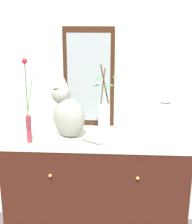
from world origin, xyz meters
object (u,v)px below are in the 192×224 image
(sideboard, at_px, (96,189))
(bowl_porcelain, at_px, (104,136))
(vase_glass_clear, at_px, (104,116))
(mirror_leaning, at_px, (89,78))
(cat_sitting, at_px, (67,113))
(vase_slim_green, at_px, (28,116))
(jar_lidded_porcelain, at_px, (165,121))

(sideboard, relative_size, bowl_porcelain, 7.27)
(bowl_porcelain, bearing_deg, vase_glass_clear, -72.25)
(sideboard, distance_m, mirror_leaning, 0.84)
(cat_sitting, bearing_deg, bowl_porcelain, -11.37)
(sideboard, xyz_separation_m, vase_glass_clear, (0.06, -0.06, 0.60))
(vase_glass_clear, bearing_deg, bowl_porcelain, 107.75)
(bowl_porcelain, bearing_deg, cat_sitting, 168.63)
(cat_sitting, bearing_deg, mirror_leaning, 61.10)
(mirror_leaning, relative_size, vase_glass_clear, 1.56)
(vase_slim_green, height_order, bowl_porcelain, vase_slim_green)
(jar_lidded_porcelain, bearing_deg, vase_glass_clear, 171.12)
(sideboard, relative_size, vase_slim_green, 2.29)
(mirror_leaning, bearing_deg, sideboard, -73.57)
(sideboard, relative_size, cat_sitting, 3.17)
(cat_sitting, relative_size, vase_slim_green, 0.72)
(sideboard, xyz_separation_m, cat_sitting, (-0.20, -0.01, 0.60))
(vase_slim_green, bearing_deg, jar_lidded_porcelain, 0.91)
(mirror_leaning, xyz_separation_m, cat_sitting, (-0.13, -0.24, -0.21))
(bowl_porcelain, xyz_separation_m, vase_glass_clear, (0.00, -0.00, 0.15))
(mirror_leaning, distance_m, jar_lidded_porcelain, 0.67)
(vase_glass_clear, bearing_deg, sideboard, 132.03)
(mirror_leaning, relative_size, cat_sitting, 1.81)
(cat_sitting, height_order, bowl_porcelain, cat_sitting)
(sideboard, relative_size, mirror_leaning, 1.75)
(vase_slim_green, relative_size, bowl_porcelain, 3.17)
(mirror_leaning, height_order, jar_lidded_porcelain, mirror_leaning)
(jar_lidded_porcelain, bearing_deg, vase_slim_green, -179.09)
(vase_slim_green, bearing_deg, sideboard, 17.63)
(vase_slim_green, bearing_deg, vase_glass_clear, 8.71)
(jar_lidded_porcelain, bearing_deg, mirror_leaning, 146.02)
(vase_slim_green, xyz_separation_m, bowl_porcelain, (0.50, 0.08, -0.16))
(sideboard, distance_m, vase_slim_green, 0.77)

